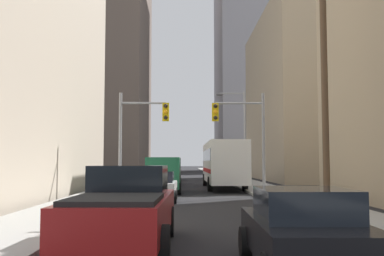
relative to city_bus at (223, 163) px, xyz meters
The scene contains 17 objects.
sidewalk_left 20.14m from the city_bus, 112.24° to the left, with size 3.14×160.00×0.15m, color #9E9E99.
sidewalk_right 18.85m from the city_bus, 81.87° to the left, with size 3.14×160.00×0.15m, color #9E9E99.
city_bus is the anchor object (origin of this frame).
pickup_truck_red 23.54m from the city_bus, 100.61° to the right, with size 2.20×5.46×1.90m.
cargo_van_green 6.28m from the city_bus, 132.13° to the right, with size 2.16×5.24×2.26m.
sedan_black 25.59m from the city_bus, 91.82° to the right, with size 1.95×4.24×1.52m.
sedan_white 11.67m from the city_bus, 111.54° to the right, with size 1.95×4.24×1.52m.
sedan_silver 4.76m from the city_bus, 161.43° to the left, with size 1.95×4.21×1.52m.
sedan_beige 14.81m from the city_bus, 106.61° to the left, with size 1.95×4.22×1.52m.
sedan_maroon 7.77m from the city_bus, 122.86° to the left, with size 1.95×4.23×1.52m.
traffic_signal_near_left 9.62m from the city_bus, 125.27° to the right, with size 2.90×0.44×6.00m.
traffic_signal_near_right 7.95m from the city_bus, 87.01° to the right, with size 3.08×0.44×6.00m.
utility_pole_right 15.80m from the city_bus, 78.86° to the right, with size 2.20×0.28×10.71m.
street_lamp_right 3.12m from the city_bus, 34.42° to the left, with size 2.30×0.32×7.50m.
building_left_far_tower 64.94m from the city_bus, 109.22° to the left, with size 17.75×27.85×59.91m, color #66564C.
building_right_mid_block 25.22m from the city_bus, 42.10° to the left, with size 24.63×23.10×18.16m, color tan.
building_right_far_highrise 67.89m from the city_bus, 78.66° to the left, with size 16.14×23.71×50.89m, color #93939E.
Camera 1 is at (-0.51, -2.33, 2.00)m, focal length 42.29 mm.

